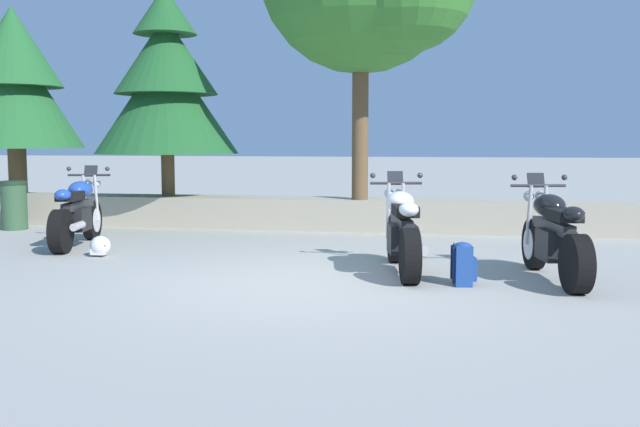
% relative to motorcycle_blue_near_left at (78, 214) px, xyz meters
% --- Properties ---
extents(ground_plane, '(120.00, 120.00, 0.00)m').
position_rel_motorcycle_blue_near_left_xyz_m(ground_plane, '(3.92, -2.14, -0.49)').
color(ground_plane, '#A3A099').
extents(stone_wall, '(36.00, 0.80, 0.55)m').
position_rel_motorcycle_blue_near_left_xyz_m(stone_wall, '(3.92, 2.66, -0.21)').
color(stone_wall, '#A89E89').
rests_on(stone_wall, ground).
extents(motorcycle_blue_near_left, '(0.79, 2.05, 1.18)m').
position_rel_motorcycle_blue_near_left_xyz_m(motorcycle_blue_near_left, '(0.00, 0.00, 0.00)').
color(motorcycle_blue_near_left, black).
rests_on(motorcycle_blue_near_left, ground).
extents(motorcycle_white_centre, '(0.79, 2.05, 1.18)m').
position_rel_motorcycle_blue_near_left_xyz_m(motorcycle_white_centre, '(4.89, -1.29, 0.00)').
color(motorcycle_white_centre, black).
rests_on(motorcycle_white_centre, ground).
extents(motorcycle_black_far_right, '(0.78, 2.05, 1.18)m').
position_rel_motorcycle_blue_near_left_xyz_m(motorcycle_black_far_right, '(6.61, -1.48, 0.00)').
color(motorcycle_black_far_right, black).
rests_on(motorcycle_black_far_right, ground).
extents(rider_backpack, '(0.29, 0.32, 0.47)m').
position_rel_motorcycle_blue_near_left_xyz_m(rider_backpack, '(5.61, -1.96, -0.24)').
color(rider_backpack, navy).
rests_on(rider_backpack, ground).
extents(rider_helmet, '(0.28, 0.28, 0.28)m').
position_rel_motorcycle_blue_near_left_xyz_m(rider_helmet, '(0.78, -0.84, -0.35)').
color(rider_helmet, silver).
rests_on(rider_helmet, ground).
extents(pine_tree_far_left, '(2.56, 2.56, 3.58)m').
position_rel_motorcycle_blue_near_left_xyz_m(pine_tree_far_left, '(-2.85, 2.93, 2.23)').
color(pine_tree_far_left, brown).
rests_on(pine_tree_far_left, stone_wall).
extents(pine_tree_mid_left, '(2.61, 2.61, 3.79)m').
position_rel_motorcycle_blue_near_left_xyz_m(pine_tree_mid_left, '(0.33, 2.73, 2.12)').
color(pine_tree_mid_left, brown).
rests_on(pine_tree_mid_left, stone_wall).
extents(trash_bin, '(0.46, 0.46, 0.86)m').
position_rel_motorcycle_blue_near_left_xyz_m(trash_bin, '(-2.11, 1.63, -0.05)').
color(trash_bin, '#335638').
rests_on(trash_bin, ground).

